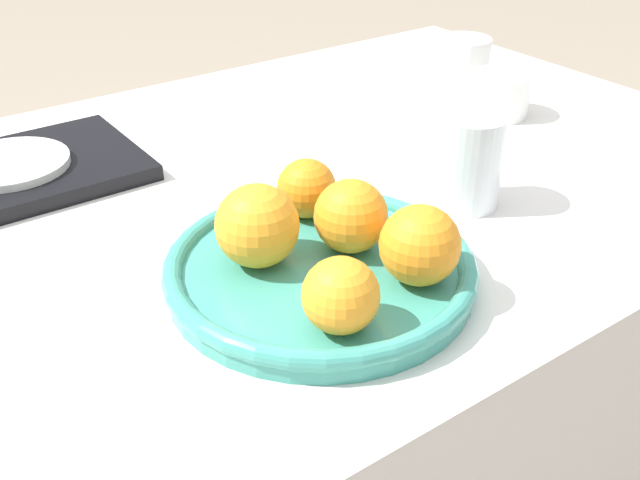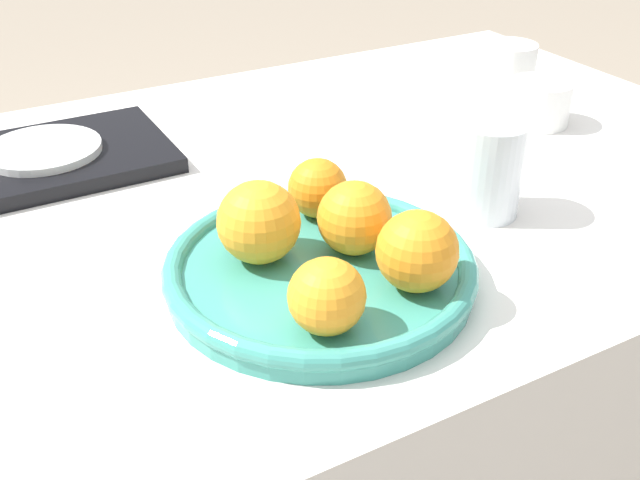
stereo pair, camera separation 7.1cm
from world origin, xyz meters
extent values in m
cube|color=silver|center=(0.00, 0.00, 0.35)|extent=(1.43, 0.84, 0.70)
cylinder|color=teal|center=(-0.03, -0.21, 0.71)|extent=(0.30, 0.30, 0.02)
torus|color=teal|center=(-0.03, -0.21, 0.73)|extent=(0.31, 0.31, 0.02)
sphere|color=orange|center=(0.01, -0.20, 0.76)|extent=(0.07, 0.07, 0.07)
sphere|color=orange|center=(-0.07, -0.30, 0.76)|extent=(0.07, 0.07, 0.07)
sphere|color=orange|center=(-0.07, -0.17, 0.77)|extent=(0.08, 0.08, 0.08)
sphere|color=orange|center=(0.02, -0.12, 0.76)|extent=(0.06, 0.06, 0.06)
sphere|color=orange|center=(0.03, -0.29, 0.76)|extent=(0.08, 0.08, 0.08)
cylinder|color=silver|center=(0.21, -0.17, 0.76)|extent=(0.08, 0.08, 0.11)
cube|color=black|center=(-0.21, 0.19, 0.71)|extent=(0.31, 0.21, 0.02)
cylinder|color=silver|center=(-0.21, 0.19, 0.73)|extent=(0.15, 0.15, 0.01)
cylinder|color=white|center=(0.50, 0.13, 0.74)|extent=(0.09, 0.09, 0.08)
cylinder|color=white|center=(0.45, 0.00, 0.73)|extent=(0.09, 0.09, 0.06)
camera|label=1|loc=(-0.39, -0.71, 1.12)|focal=42.00mm
camera|label=2|loc=(-0.33, -0.75, 1.12)|focal=42.00mm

